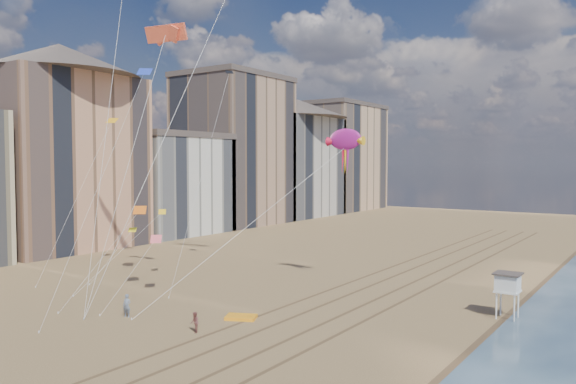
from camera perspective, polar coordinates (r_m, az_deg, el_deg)
The scene contains 8 objects.
tracks at distance 49.70m, azimuth 6.56°, elevation -10.93°, with size 7.68×120.00×0.01m.
buildings at distance 105.56m, azimuth -7.65°, elevation 3.84°, with size 34.72×131.35×29.00m.
lifeguard_stand at distance 46.64m, azimuth 21.42°, elevation -8.63°, with size 1.95×1.95×3.53m.
grounded_kite at distance 44.12m, azimuth -4.80°, elevation -12.56°, with size 2.29×1.46×0.26m, color orange.
show_kite at distance 53.11m, azimuth 5.82°, elevation 5.29°, with size 6.03×9.78×24.31m.
kite_flyer_a at distance 45.97m, azimuth -16.05°, elevation -11.04°, with size 0.65×0.43×1.80m, color slate.
kite_flyer_b at distance 40.99m, azimuth -9.47°, elevation -12.93°, with size 0.72×0.56×1.47m, color brown.
small_kites at distance 55.32m, azimuth -14.00°, elevation 3.08°, with size 12.24×13.18×17.10m.
Camera 1 is at (25.13, -12.63, 11.96)m, focal length 35.00 mm.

